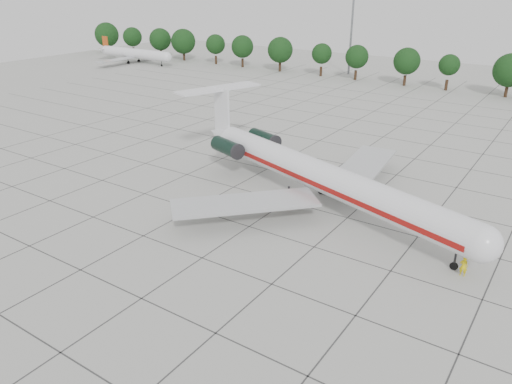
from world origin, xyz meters
TOP-DOWN VIEW (x-y plane):
  - ground at (0.00, 0.00)m, footprint 260.00×260.00m
  - apron_joints at (0.00, 15.00)m, footprint 170.00×170.00m
  - main_airliner at (2.15, 9.78)m, footprint 44.47×33.92m
  - ground_crew at (21.64, 2.92)m, footprint 0.75×0.52m
  - bg_airliner_a at (-93.97, 72.20)m, footprint 28.24×27.20m
  - tree_line at (-11.68, 85.00)m, footprint 249.86×8.44m
  - floodlight_mast at (-30.00, 92.00)m, footprint 1.60×1.60m

SIDE VIEW (x-z plane):
  - ground at x=0.00m, z-range 0.00..0.00m
  - apron_joints at x=0.00m, z-range 0.00..0.02m
  - ground_crew at x=21.64m, z-range 0.00..1.95m
  - bg_airliner_a at x=-93.97m, z-range -0.79..6.61m
  - main_airliner at x=2.15m, z-range -1.57..9.11m
  - tree_line at x=-11.68m, z-range 0.87..11.09m
  - floodlight_mast at x=-30.00m, z-range 1.56..27.01m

